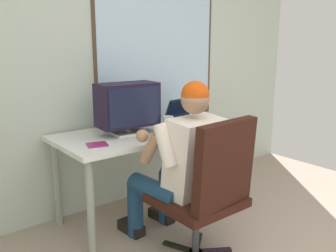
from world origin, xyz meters
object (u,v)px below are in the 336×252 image
(laptop, at_px, (187,116))
(wine_glass, at_px, (168,122))
(office_chair, at_px, (210,186))
(desk, at_px, (150,139))
(desk_speaker, at_px, (151,116))
(crt_monitor, at_px, (128,105))
(person_seated, at_px, (181,164))
(cd_case, at_px, (97,145))

(laptop, xyz_separation_m, wine_glass, (-0.40, -0.22, 0.04))
(office_chair, relative_size, wine_glass, 7.28)
(desk, relative_size, office_chair, 1.58)
(laptop, height_order, desk_speaker, laptop)
(desk, height_order, office_chair, office_chair)
(crt_monitor, relative_size, desk_speaker, 3.49)
(wine_glass, bearing_deg, laptop, 29.07)
(desk, distance_m, crt_monitor, 0.39)
(crt_monitor, height_order, laptop, crt_monitor)
(desk, relative_size, crt_monitor, 3.20)
(crt_monitor, height_order, desk_speaker, crt_monitor)
(person_seated, bearing_deg, laptop, 45.67)
(person_seated, distance_m, laptop, 0.86)
(person_seated, xyz_separation_m, wine_glass, (0.19, 0.38, 0.21))
(office_chair, bearing_deg, crt_monitor, 95.57)
(office_chair, height_order, wine_glass, office_chair)
(office_chair, relative_size, laptop, 2.69)
(office_chair, relative_size, person_seated, 0.82)
(laptop, bearing_deg, wine_glass, -150.93)
(person_seated, distance_m, desk_speaker, 0.80)
(person_seated, bearing_deg, desk_speaker, 68.98)
(wine_glass, distance_m, desk_speaker, 0.35)
(person_seated, relative_size, crt_monitor, 2.48)
(person_seated, distance_m, cd_case, 0.61)
(crt_monitor, bearing_deg, wine_glass, -35.67)
(desk, bearing_deg, office_chair, -99.19)
(desk, xyz_separation_m, desk_speaker, (0.12, 0.15, 0.16))
(crt_monitor, bearing_deg, cd_case, -157.73)
(desk, distance_m, desk_speaker, 0.25)
(office_chair, xyz_separation_m, crt_monitor, (-0.08, 0.85, 0.43))
(wine_glass, bearing_deg, desk_speaker, 76.20)
(laptop, relative_size, cd_case, 2.17)
(laptop, bearing_deg, cd_case, -169.95)
(office_chair, height_order, person_seated, person_seated)
(cd_case, bearing_deg, wine_glass, -3.70)
(person_seated, xyz_separation_m, cd_case, (-0.42, 0.42, 0.12))
(office_chair, relative_size, desk_speaker, 7.08)
(laptop, bearing_deg, office_chair, -122.99)
(laptop, bearing_deg, desk, -176.03)
(crt_monitor, distance_m, desk_speaker, 0.41)
(laptop, xyz_separation_m, cd_case, (-1.01, -0.18, -0.05))
(desk, xyz_separation_m, office_chair, (-0.14, -0.85, -0.11))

